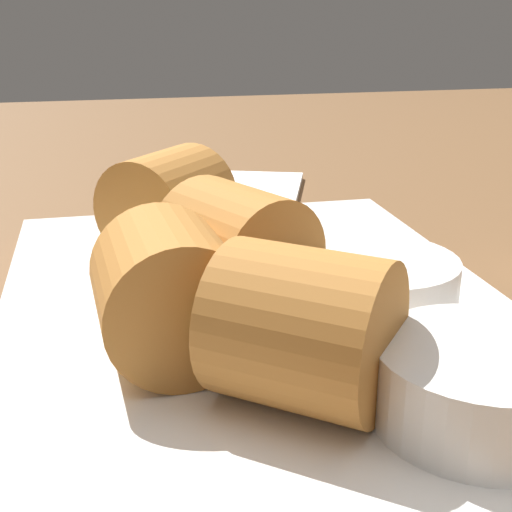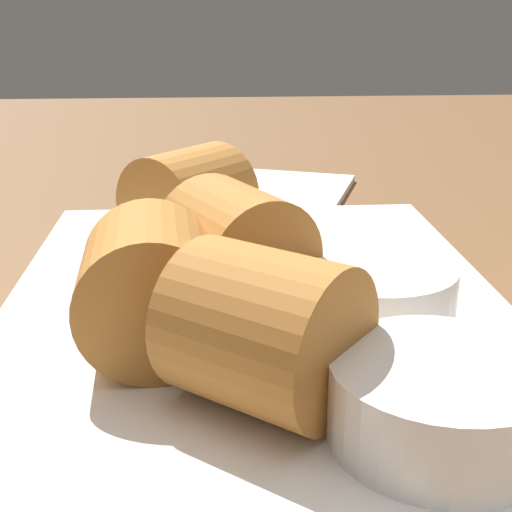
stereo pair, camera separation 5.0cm
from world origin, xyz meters
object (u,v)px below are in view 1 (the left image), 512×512
object	(u,v)px
serving_plate	(256,314)
dipping_bowl_near	(376,285)
napkin	(242,190)
dipping_bowl_far	(481,382)

from	to	relation	value
serving_plate	dipping_bowl_near	distance (cm)	6.46
serving_plate	napkin	size ratio (longest dim) A/B	2.42
dipping_bowl_near	napkin	xyz separation A→B (cm)	(-29.52, -0.63, -2.81)
serving_plate	dipping_bowl_near	world-z (taller)	dipping_bowl_near
serving_plate	dipping_bowl_near	xyz separation A→B (cm)	(2.95, 5.24, 2.35)
dipping_bowl_near	dipping_bowl_far	world-z (taller)	same
serving_plate	dipping_bowl_far	size ratio (longest dim) A/B	4.42
serving_plate	dipping_bowl_far	world-z (taller)	dipping_bowl_far
dipping_bowl_far	napkin	distance (cm)	39.11
napkin	serving_plate	bearing A→B (deg)	-9.86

